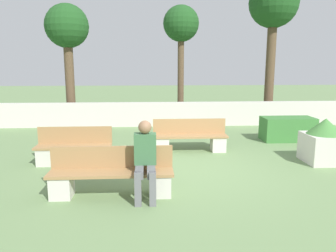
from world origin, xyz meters
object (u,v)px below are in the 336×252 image
bench_front (112,177)px  bench_left_side (190,139)px  person_seated_man (145,156)px  planter_corner_left (324,141)px  tree_center_right (274,8)px  bench_right_side (74,150)px  tree_leftmost (67,31)px  tree_center_left (181,27)px

bench_front → bench_left_side: (1.75, 2.91, -0.01)m
person_seated_man → planter_corner_left: person_seated_man is taller
bench_left_side → tree_center_right: 7.46m
bench_right_side → tree_leftmost: 6.51m
person_seated_man → tree_center_left: (1.40, 8.30, 3.02)m
bench_front → bench_left_side: size_ratio=1.11×
bench_front → tree_leftmost: (-2.38, 7.44, 3.21)m
planter_corner_left → tree_center_right: bearing=82.0°
bench_front → tree_center_right: bearing=54.0°
bench_left_side → tree_center_left: (0.25, 5.25, 3.43)m
planter_corner_left → tree_leftmost: (-7.15, 5.73, 3.03)m
bench_right_side → planter_corner_left: size_ratio=1.64×
planter_corner_left → tree_leftmost: tree_leftmost is taller
tree_center_left → tree_center_right: bearing=-6.6°
bench_right_side → tree_center_left: (3.08, 6.22, 3.44)m
bench_left_side → planter_corner_left: planter_corner_left is taller
bench_right_side → tree_leftmost: tree_leftmost is taller
tree_center_left → bench_front: bearing=-103.8°
bench_front → tree_leftmost: bearing=107.8°
bench_front → planter_corner_left: size_ratio=2.07×
bench_left_side → person_seated_man: 3.29m
bench_front → tree_center_right: size_ratio=0.38×
planter_corner_left → tree_center_right: (0.85, 6.02, 3.98)m
bench_front → person_seated_man: person_seated_man is taller
bench_left_side → tree_leftmost: tree_leftmost is taller
bench_right_side → person_seated_man: 2.70m
tree_leftmost → tree_center_left: (4.38, 0.72, 0.22)m
bench_left_side → tree_center_right: size_ratio=0.35×
bench_right_side → tree_center_left: size_ratio=0.37×
bench_left_side → bench_front: bearing=-126.9°
bench_front → bench_right_side: 2.21m
bench_front → person_seated_man: size_ratio=1.62×
person_seated_man → tree_center_left: 8.94m
tree_leftmost → planter_corner_left: bearing=-38.7°
person_seated_man → tree_leftmost: (-2.98, 7.58, 2.80)m
bench_right_side → tree_center_right: 9.80m
planter_corner_left → tree_center_left: (-2.77, 6.44, 3.25)m
tree_center_right → bench_front: bearing=-126.0°
tree_leftmost → tree_center_right: 8.06m
bench_left_side → bench_right_side: bearing=-166.9°
bench_front → tree_center_right: (5.62, 7.74, 4.16)m
bench_front → bench_right_side: size_ratio=1.26×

